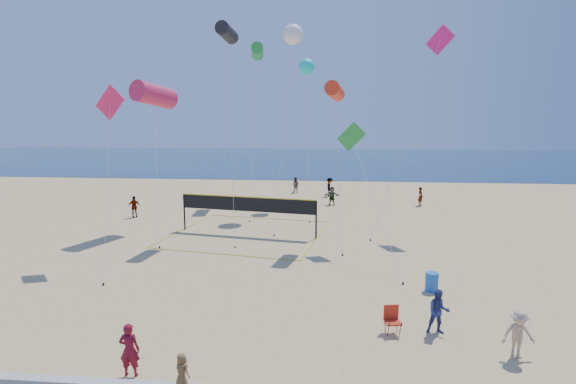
# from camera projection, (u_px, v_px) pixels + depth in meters

# --- Properties ---
(ground) EXTENTS (120.00, 120.00, 0.00)m
(ground) POSITION_uv_depth(u_px,v_px,m) (240.00, 348.00, 13.99)
(ground) COLOR #D9B87A
(ground) RESTS_ON ground
(ocean) EXTENTS (140.00, 50.00, 0.03)m
(ocean) POSITION_uv_depth(u_px,v_px,m) (313.00, 160.00, 74.86)
(ocean) COLOR navy
(ocean) RESTS_ON ground
(woman) EXTENTS (0.59, 0.41, 1.55)m
(woman) POSITION_uv_depth(u_px,v_px,m) (129.00, 350.00, 12.38)
(woman) COLOR maroon
(woman) RESTS_ON ground
(toddler) EXTENTS (0.51, 0.46, 0.88)m
(toddler) POSITION_uv_depth(u_px,v_px,m) (182.00, 371.00, 10.89)
(toddler) COLOR brown
(toddler) RESTS_ON seawall
(bystander_a) EXTENTS (0.76, 0.60, 1.51)m
(bystander_a) POSITION_uv_depth(u_px,v_px,m) (439.00, 312.00, 14.83)
(bystander_a) COLOR navy
(bystander_a) RESTS_ON ground
(bystander_b) EXTENTS (1.01, 0.65, 1.49)m
(bystander_b) POSITION_uv_depth(u_px,v_px,m) (518.00, 334.00, 13.32)
(bystander_b) COLOR tan
(bystander_b) RESTS_ON ground
(far_person_0) EXTENTS (0.94, 0.85, 1.54)m
(far_person_0) POSITION_uv_depth(u_px,v_px,m) (134.00, 207.00, 31.97)
(far_person_0) COLOR gray
(far_person_0) RESTS_ON ground
(far_person_1) EXTENTS (1.41, 0.58, 1.48)m
(far_person_1) POSITION_uv_depth(u_px,v_px,m) (332.00, 196.00, 36.56)
(far_person_1) COLOR gray
(far_person_1) RESTS_ON ground
(far_person_2) EXTENTS (0.49, 0.62, 1.51)m
(far_person_2) POSITION_uv_depth(u_px,v_px,m) (420.00, 196.00, 36.15)
(far_person_2) COLOR gray
(far_person_2) RESTS_ON ground
(far_person_3) EXTENTS (0.87, 0.79, 1.45)m
(far_person_3) POSITION_uv_depth(u_px,v_px,m) (296.00, 185.00, 42.31)
(far_person_3) COLOR gray
(far_person_3) RESTS_ON ground
(far_person_4) EXTENTS (0.65, 1.10, 1.68)m
(far_person_4) POSITION_uv_depth(u_px,v_px,m) (330.00, 187.00, 40.37)
(far_person_4) COLOR gray
(far_person_4) RESTS_ON ground
(camp_chair) EXTENTS (0.58, 0.69, 1.04)m
(camp_chair) POSITION_uv_depth(u_px,v_px,m) (392.00, 318.00, 14.90)
(camp_chair) COLOR red
(camp_chair) RESTS_ON ground
(trash_barrel) EXTENTS (0.68, 0.68, 0.78)m
(trash_barrel) POSITION_uv_depth(u_px,v_px,m) (432.00, 282.00, 18.51)
(trash_barrel) COLOR blue
(trash_barrel) RESTS_ON ground
(volleyball_net) EXTENTS (10.07, 9.95, 2.33)m
(volleyball_net) POSITION_uv_depth(u_px,v_px,m) (247.00, 209.00, 27.31)
(volleyball_net) COLOR black
(volleyball_net) RESTS_ON ground
(kite_0) EXTENTS (2.95, 6.43, 9.30)m
(kite_0) POSITION_uv_depth(u_px,v_px,m) (154.00, 95.00, 27.96)
(kite_0) COLOR #C7234E
(kite_0) RESTS_ON ground
(kite_1) EXTENTS (1.66, 5.04, 12.58)m
(kite_1) POSITION_uv_depth(u_px,v_px,m) (227.00, 33.00, 26.58)
(kite_1) COLOR black
(kite_1) RESTS_ON ground
(kite_2) EXTENTS (1.19, 4.04, 9.05)m
(kite_2) POSITION_uv_depth(u_px,v_px,m) (335.00, 91.00, 24.76)
(kite_2) COLOR red
(kite_2) RESTS_ON ground
(kite_3) EXTENTS (2.20, 4.48, 8.69)m
(kite_3) POSITION_uv_depth(u_px,v_px,m) (110.00, 110.00, 21.99)
(kite_3) COLOR #F72459
(kite_3) RESTS_ON ground
(kite_4) EXTENTS (2.90, 6.31, 6.86)m
(kite_4) POSITION_uv_depth(u_px,v_px,m) (354.00, 143.00, 24.09)
(kite_4) COLOR green
(kite_4) RESTS_ON ground
(kite_5) EXTENTS (5.11, 4.74, 12.72)m
(kite_5) POSITION_uv_depth(u_px,v_px,m) (437.00, 50.00, 27.70)
(kite_5) COLOR #E2197A
(kite_5) RESTS_ON ground
(kite_6) EXTENTS (1.93, 9.50, 13.86)m
(kite_6) POSITION_uv_depth(u_px,v_px,m) (293.00, 35.00, 33.22)
(kite_6) COLOR white
(kite_6) RESTS_ON ground
(kite_7) EXTENTS (1.60, 8.11, 11.69)m
(kite_7) POSITION_uv_depth(u_px,v_px,m) (307.00, 67.00, 35.87)
(kite_7) COLOR #18DDD4
(kite_7) RESTS_ON ground
(kite_8) EXTENTS (1.38, 9.72, 13.06)m
(kite_8) POSITION_uv_depth(u_px,v_px,m) (257.00, 52.00, 37.01)
(kite_8) COLOR green
(kite_8) RESTS_ON ground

